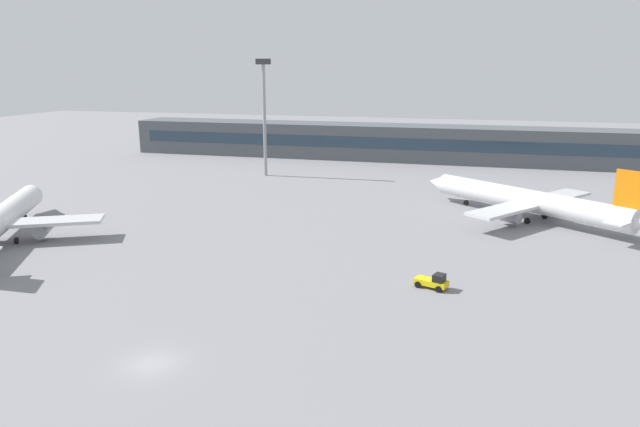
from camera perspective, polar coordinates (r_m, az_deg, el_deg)
ground_plane at (r=84.06m, az=-2.30°, el=-1.83°), size 400.00×400.00×0.00m
terminal_building at (r=151.89m, az=5.79°, el=7.11°), size 133.78×12.13×9.00m
airplane_near at (r=90.52m, az=-29.26°, el=-0.57°), size 26.18×36.17×9.69m
airplane_mid at (r=96.20m, az=19.79°, el=1.26°), size 33.69×27.43×9.92m
baggage_tug_yellow at (r=63.90m, az=11.21°, el=-6.65°), size 3.89×2.73×1.75m
floodlight_tower_west at (r=126.91m, az=-5.57°, el=10.31°), size 3.20×0.80×25.24m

